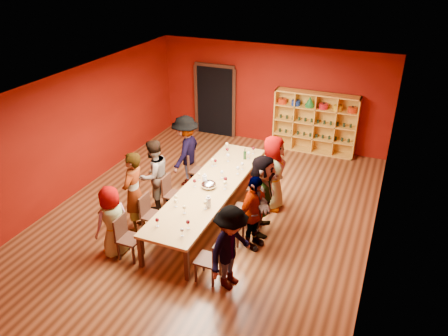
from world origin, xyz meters
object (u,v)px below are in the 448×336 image
at_px(chair_person_left_1, 150,212).
at_px(chair_person_right_3, 261,186).
at_px(person_left_3, 186,151).
at_px(spittoon_bowl, 209,185).
at_px(person_left_2, 154,175).
at_px(chair_person_right_1, 237,222).
at_px(tasting_table, 211,188).
at_px(shelving_unit, 315,120).
at_px(chair_person_right_2, 247,207).
at_px(person_right_2, 262,194).
at_px(person_left_0, 112,221).
at_px(person_right_1, 254,213).
at_px(wine_bottle, 245,155).
at_px(chair_person_left_3, 196,168).
at_px(chair_person_left_0, 126,235).
at_px(person_left_1, 134,192).
at_px(chair_person_left_2, 171,192).
at_px(person_right_3, 273,173).
at_px(chair_person_right_0, 212,258).
at_px(person_right_0, 231,248).

height_order(chair_person_left_1, chair_person_right_3, same).
bearing_deg(person_left_3, spittoon_bowl, 41.09).
distance_m(person_left_2, chair_person_right_1, 2.33).
distance_m(tasting_table, chair_person_right_3, 1.25).
relative_size(tasting_table, shelving_unit, 1.88).
bearing_deg(person_left_2, chair_person_right_2, 110.58).
bearing_deg(person_right_2, person_left_0, 116.74).
height_order(person_right_1, wine_bottle, person_right_1).
relative_size(shelving_unit, spittoon_bowl, 7.14).
xyz_separation_m(chair_person_left_3, spittoon_bowl, (0.91, -1.19, 0.33)).
bearing_deg(person_right_1, chair_person_left_3, 64.10).
relative_size(tasting_table, chair_person_right_2, 5.06).
distance_m(shelving_unit, chair_person_left_3, 3.99).
xyz_separation_m(person_left_3, chair_person_right_1, (2.08, -1.84, -0.42)).
xyz_separation_m(chair_person_left_0, person_left_3, (-0.26, 3.10, 0.42)).
relative_size(person_left_1, wine_bottle, 6.26).
height_order(chair_person_left_1, chair_person_right_1, same).
relative_size(chair_person_left_1, person_left_3, 0.48).
bearing_deg(person_right_1, wine_bottle, 38.42).
bearing_deg(shelving_unit, chair_person_right_2, -96.22).
distance_m(person_left_0, person_right_1, 2.76).
bearing_deg(wine_bottle, person_left_0, -111.84).
relative_size(tasting_table, chair_person_right_3, 5.06).
distance_m(person_left_3, person_right_2, 2.71).
height_order(chair_person_left_2, chair_person_left_3, same).
bearing_deg(chair_person_left_0, tasting_table, 65.53).
bearing_deg(person_right_1, chair_person_left_0, 134.38).
bearing_deg(chair_person_left_3, person_right_3, -7.21).
relative_size(chair_person_left_0, chair_person_left_2, 1.00).
bearing_deg(spittoon_bowl, person_left_3, 134.33).
height_order(chair_person_right_0, person_right_0, person_right_0).
relative_size(tasting_table, person_left_3, 2.45).
bearing_deg(chair_person_left_1, chair_person_right_1, 11.57).
relative_size(chair_person_left_2, chair_person_right_1, 1.00).
xyz_separation_m(chair_person_left_1, person_left_2, (-0.42, 0.92, 0.35)).
xyz_separation_m(spittoon_bowl, wine_bottle, (0.24, 1.66, 0.03)).
bearing_deg(person_left_1, person_left_0, -0.64).
xyz_separation_m(person_left_3, wine_bottle, (1.40, 0.46, -0.06)).
xyz_separation_m(person_left_0, chair_person_right_2, (2.10, 1.85, -0.25)).
bearing_deg(chair_person_right_1, chair_person_left_0, -145.46).
relative_size(person_left_0, spittoon_bowl, 4.45).
bearing_deg(chair_person_left_3, person_left_0, -95.19).
xyz_separation_m(person_left_1, chair_person_left_3, (0.35, 2.22, -0.41)).
bearing_deg(tasting_table, chair_person_right_1, -39.39).
xyz_separation_m(tasting_table, chair_person_left_1, (-0.91, -1.12, -0.20)).
distance_m(chair_person_left_2, chair_person_right_1, 1.90).
bearing_deg(person_left_2, chair_person_left_0, 32.26).
xyz_separation_m(person_left_0, person_right_0, (2.46, 0.01, 0.07)).
bearing_deg(chair_person_right_2, shelving_unit, 83.78).
xyz_separation_m(chair_person_left_2, person_right_0, (2.18, -1.79, 0.33)).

